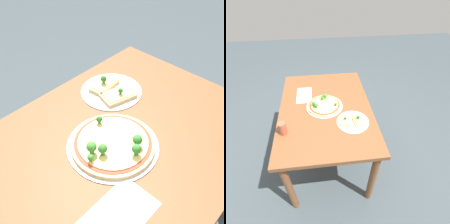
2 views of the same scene
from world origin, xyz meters
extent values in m
cube|color=brown|center=(0.00, 0.00, 0.74)|extent=(1.17, 0.82, 0.04)
cylinder|color=brown|center=(-0.53, -0.35, 0.36)|extent=(0.06, 0.06, 0.72)
cylinder|color=#B7B7BC|center=(0.01, 0.01, 0.76)|extent=(0.33, 0.33, 0.00)
cylinder|color=#DBB775|center=(0.01, 0.01, 0.77)|extent=(0.30, 0.30, 0.01)
cylinder|color=#B73823|center=(0.01, 0.01, 0.77)|extent=(0.28, 0.28, 0.00)
cylinder|color=#EACC75|center=(0.01, 0.01, 0.78)|extent=(0.25, 0.25, 0.00)
sphere|color=#286B23|center=(-0.02, -0.09, 0.80)|extent=(0.02, 0.02, 0.02)
cylinder|color=#37742D|center=(-0.02, -0.09, 0.79)|extent=(0.01, 0.01, 0.01)
sphere|color=#337A2D|center=(0.00, 0.10, 0.81)|extent=(0.03, 0.03, 0.03)
cylinder|color=#3F8136|center=(0.00, 0.10, 0.79)|extent=(0.01, 0.01, 0.01)
sphere|color=#337A2D|center=(-0.03, 0.08, 0.81)|extent=(0.03, 0.03, 0.03)
cylinder|color=#3F8136|center=(-0.03, 0.08, 0.79)|extent=(0.02, 0.02, 0.02)
sphere|color=#337A2D|center=(0.07, 0.02, 0.81)|extent=(0.03, 0.03, 0.03)
cylinder|color=#3F8136|center=(0.07, 0.02, 0.79)|extent=(0.01, 0.01, 0.01)
sphere|color=#3D8933|center=(0.10, -0.01, 0.81)|extent=(0.04, 0.04, 0.04)
cylinder|color=#488E3A|center=(0.10, -0.01, 0.79)|extent=(0.02, 0.02, 0.02)
sphere|color=#3D8933|center=(0.12, 0.01, 0.80)|extent=(0.02, 0.02, 0.02)
cylinder|color=#488E3A|center=(0.12, 0.01, 0.78)|extent=(0.01, 0.01, 0.01)
cylinder|color=#B7B7BC|center=(-0.22, -0.21, 0.76)|extent=(0.27, 0.27, 0.00)
cube|color=#DBB775|center=(-0.22, -0.25, 0.77)|extent=(0.14, 0.09, 0.02)
cube|color=#EACC75|center=(-0.22, -0.25, 0.78)|extent=(0.12, 0.08, 0.00)
sphere|color=#286B23|center=(-0.22, -0.26, 0.80)|extent=(0.03, 0.03, 0.03)
cylinder|color=#37742D|center=(-0.22, -0.26, 0.79)|extent=(0.01, 0.01, 0.01)
cube|color=#DBB775|center=(-0.21, -0.16, 0.77)|extent=(0.16, 0.12, 0.02)
cube|color=#EACC75|center=(-0.21, -0.16, 0.78)|extent=(0.13, 0.10, 0.00)
sphere|color=#286B23|center=(-0.21, -0.15, 0.80)|extent=(0.02, 0.02, 0.02)
cylinder|color=#37742D|center=(-0.21, -0.15, 0.78)|extent=(0.01, 0.01, 0.01)
cube|color=white|center=(0.20, 0.20, 0.76)|extent=(0.25, 0.14, 0.00)
camera|label=1|loc=(0.50, 0.45, 1.51)|focal=45.00mm
camera|label=2|loc=(-1.22, 0.03, 1.78)|focal=28.00mm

